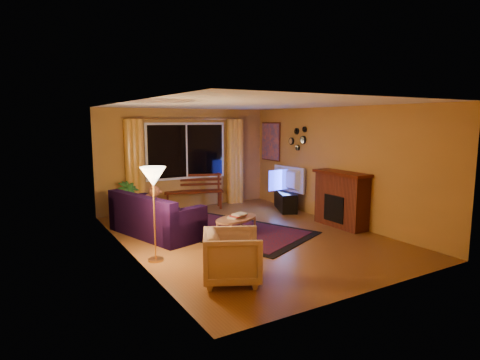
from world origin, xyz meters
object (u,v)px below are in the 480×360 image
bench (194,200)px  tv_console (285,201)px  sofa (156,214)px  floor_lamp (154,215)px  armchair (232,254)px  coffee_table (236,227)px

bench → tv_console: bearing=-14.7°
bench → sofa: size_ratio=0.72×
sofa → floor_lamp: size_ratio=1.35×
sofa → tv_console: bearing=-8.4°
bench → floor_lamp: bearing=-103.9°
armchair → coffee_table: bearing=-5.0°
armchair → tv_console: 4.68m
bench → sofa: (-1.59, -1.79, 0.19)m
sofa → floor_lamp: 1.54m
sofa → coffee_table: (1.30, -0.87, -0.23)m
floor_lamp → tv_console: bearing=25.6°
bench → armchair: 4.77m
bench → armchair: size_ratio=1.85×
coffee_table → tv_console: bearing=31.9°
armchair → bench: bearing=8.8°
armchair → sofa: bearing=29.5°
sofa → tv_console: size_ratio=1.83×
floor_lamp → bench: bearing=56.9°
bench → tv_console: 2.30m
sofa → coffee_table: sofa is taller
sofa → armchair: sofa is taller
coffee_table → sofa: bearing=146.2°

